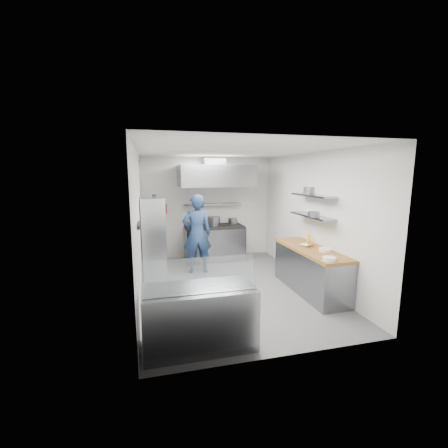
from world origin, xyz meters
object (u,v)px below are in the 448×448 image
object	(u,v)px
display_case	(199,317)
wire_rack	(154,239)
chef	(197,234)
gas_range	(214,244)

from	to	relation	value
display_case	wire_rack	bearing A→B (deg)	100.31
chef	wire_rack	size ratio (longest dim) A/B	1.02
chef	display_case	xyz separation A→B (m)	(-0.48, -3.15, -0.52)
chef	wire_rack	distance (m)	1.03
chef	display_case	bearing A→B (deg)	83.47
wire_rack	chef	bearing A→B (deg)	13.23
gas_range	display_case	distance (m)	4.25
wire_rack	display_case	bearing A→B (deg)	-79.69
chef	gas_range	bearing A→B (deg)	-121.28
gas_range	chef	distance (m)	1.24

